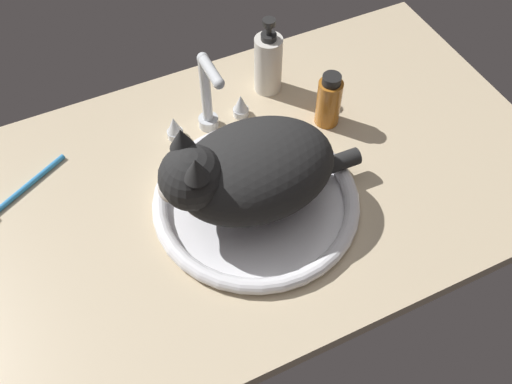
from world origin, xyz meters
TOP-DOWN VIEW (x-y plane):
  - countertop at (0.00, 0.00)cm, footprint 114.30×68.20cm
  - sink_basin at (-1.89, -5.61)cm, footprint 37.13×37.13cm
  - faucet at (-1.89, 15.65)cm, footprint 17.41×10.30cm
  - cat at (-3.97, -5.53)cm, footprint 37.15×20.53cm
  - soap_pump_bottle at (13.68, 21.24)cm, footprint 5.73×5.73cm
  - amber_bottle at (20.05, 7.33)cm, footprint 4.86×4.86cm
  - toothbrush at (-39.33, 15.65)cm, footprint 17.64×10.27cm

SIDE VIEW (x-z plane):
  - countertop at x=0.00cm, z-range 0.00..3.00cm
  - toothbrush at x=-39.33cm, z-range 2.76..4.46cm
  - sink_basin at x=-1.89cm, z-range 2.84..5.61cm
  - amber_bottle at x=20.05cm, z-range 2.64..14.53cm
  - soap_pump_bottle at x=13.68cm, z-range 1.16..18.37cm
  - faucet at x=-1.89cm, z-range 1.00..19.33cm
  - cat at x=-3.97cm, z-range 4.20..22.84cm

